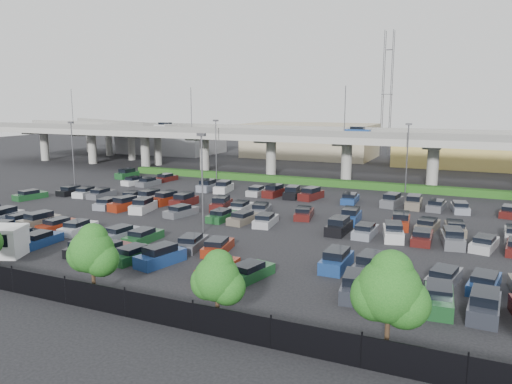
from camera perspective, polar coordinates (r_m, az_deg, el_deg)
ground at (r=59.35m, az=-2.15°, el=-2.78°), size 280.00×280.00×0.00m
overpass at (r=87.90m, az=7.07°, el=6.06°), size 150.00×13.00×15.80m
on_ramp at (r=122.84m, az=-15.20°, el=6.95°), size 50.93×30.13×8.80m
hedge at (r=81.96m, az=5.65°, el=1.25°), size 66.00×1.60×1.10m
fence at (r=37.28m, az=-22.10°, el=-10.20°), size 70.00×0.10×2.00m
tree_row at (r=36.94m, az=-19.91°, el=-5.97°), size 65.07×3.66×5.94m
parked_cars at (r=55.81m, az=-3.70°, el=-2.98°), size 63.14×41.63×1.67m
light_poles at (r=61.91m, az=-4.79°, el=3.61°), size 66.90×48.38×10.30m
distant_buildings at (r=114.72m, az=17.58°, el=5.05°), size 138.00×24.00×9.00m
comm_tower at (r=127.59m, az=14.76°, el=11.02°), size 2.40×2.40×30.00m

